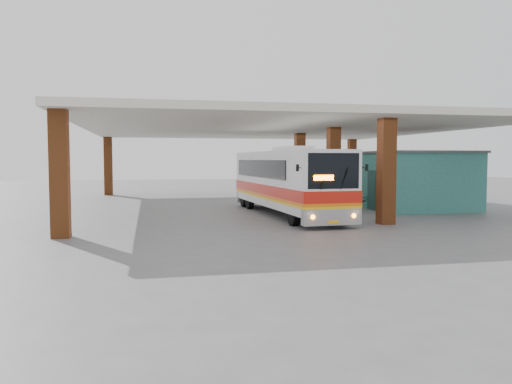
{
  "coord_description": "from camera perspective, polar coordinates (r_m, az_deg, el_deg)",
  "views": [
    {
      "loc": [
        -6.56,
        -21.89,
        2.67
      ],
      "look_at": [
        -1.83,
        0.0,
        1.2
      ],
      "focal_mm": 35.0,
      "sensor_mm": 36.0,
      "label": 1
    }
  ],
  "objects": [
    {
      "name": "ground",
      "position": [
        23.0,
        4.47,
        -2.93
      ],
      "size": [
        90.0,
        90.0,
        0.0
      ],
      "primitive_type": "plane",
      "color": "#515154",
      "rests_on": "ground"
    },
    {
      "name": "brick_columns",
      "position": [
        28.05,
        4.36,
        2.73
      ],
      "size": [
        20.1,
        21.6,
        4.35
      ],
      "color": "#974C21",
      "rests_on": "ground"
    },
    {
      "name": "canopy_roof",
      "position": [
        29.31,
        1.79,
        7.33
      ],
      "size": [
        21.0,
        23.0,
        0.3
      ],
      "primitive_type": "cube",
      "color": "silver",
      "rests_on": "brick_columns"
    },
    {
      "name": "shop_building",
      "position": [
        29.48,
        16.3,
        1.44
      ],
      "size": [
        5.2,
        8.2,
        3.11
      ],
      "color": "#2B6C5A",
      "rests_on": "ground"
    },
    {
      "name": "coach_bus",
      "position": [
        24.0,
        3.48,
        1.23
      ],
      "size": [
        2.93,
        11.3,
        3.26
      ],
      "rotation": [
        0.0,
        0.0,
        0.05
      ],
      "color": "silver",
      "rests_on": "ground"
    },
    {
      "name": "motorcycle",
      "position": [
        27.35,
        12.17,
        -0.9
      ],
      "size": [
        1.95,
        0.9,
        0.99
      ],
      "primitive_type": "imported",
      "rotation": [
        0.0,
        0.0,
        1.7
      ],
      "color": "black",
      "rests_on": "ground"
    },
    {
      "name": "pedestrian",
      "position": [
        21.54,
        6.16,
        -1.26
      ],
      "size": [
        0.7,
        0.64,
        1.6
      ],
      "primitive_type": "imported",
      "rotation": [
        0.0,
        0.0,
        3.72
      ],
      "color": "red",
      "rests_on": "ground"
    },
    {
      "name": "red_chair",
      "position": [
        31.02,
        9.91,
        -0.58
      ],
      "size": [
        0.47,
        0.47,
        0.78
      ],
      "rotation": [
        0.0,
        0.0,
        0.14
      ],
      "color": "#B41713",
      "rests_on": "ground"
    }
  ]
}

